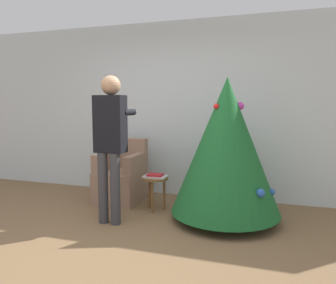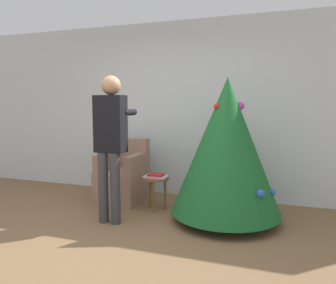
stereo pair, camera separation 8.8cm
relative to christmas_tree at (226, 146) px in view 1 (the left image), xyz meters
The scene contains 8 objects.
ground_plane 1.86m from the christmas_tree, 127.94° to the right, with size 14.00×14.00×0.00m, color brown.
wall_back 1.44m from the christmas_tree, 135.93° to the left, with size 8.00×0.06×2.70m.
christmas_tree is the anchor object (origin of this frame).
armchair 1.73m from the christmas_tree, 167.20° to the left, with size 0.61×0.70×0.92m.
person_standing 1.41m from the christmas_tree, 159.73° to the right, with size 0.39×0.57×1.78m.
side_stool 1.12m from the christmas_tree, behind, with size 0.35×0.35×0.46m.
laptop 1.07m from the christmas_tree, behind, with size 0.31×0.20×0.02m.
book 1.06m from the christmas_tree, behind, with size 0.20×0.16×0.02m.
Camera 1 is at (1.54, -2.70, 1.44)m, focal length 35.00 mm.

